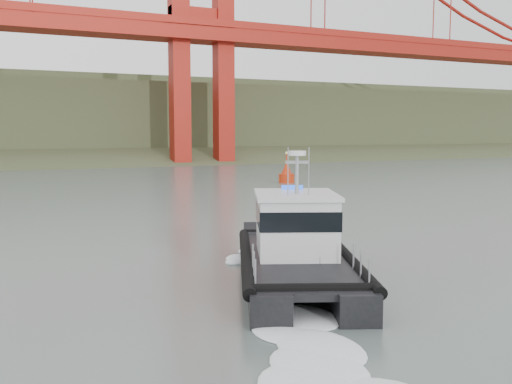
{
  "coord_description": "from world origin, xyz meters",
  "views": [
    {
      "loc": [
        -11.49,
        -19.15,
        5.81
      ],
      "look_at": [
        1.89,
        9.64,
        2.4
      ],
      "focal_mm": 40.0,
      "sensor_mm": 36.0,
      "label": 1
    }
  ],
  "objects": [
    {
      "name": "ground",
      "position": [
        0.0,
        0.0,
        0.0
      ],
      "size": [
        400.0,
        400.0,
        0.0
      ],
      "primitive_type": "plane",
      "color": "#4A5854",
      "rests_on": "ground"
    },
    {
      "name": "headlands",
      "position": [
        0.0,
        125.5,
        7.05
      ],
      "size": [
        500.0,
        105.36,
        27.12
      ],
      "color": "#354024",
      "rests_on": "ground"
    },
    {
      "name": "patrol_boat",
      "position": [
        -0.91,
        -0.12,
        1.31
      ],
      "size": [
        7.78,
        11.45,
        5.23
      ],
      "rotation": [
        0.0,
        0.0,
        -0.4
      ],
      "color": "black",
      "rests_on": "ground"
    },
    {
      "name": "nav_buoy",
      "position": [
        18.6,
        37.42,
        0.97
      ],
      "size": [
        1.77,
        1.77,
        3.69
      ],
      "color": "#B8290C",
      "rests_on": "ground"
    }
  ]
}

